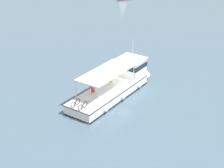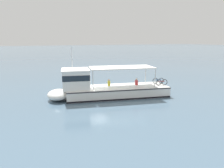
{
  "view_description": "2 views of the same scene",
  "coord_description": "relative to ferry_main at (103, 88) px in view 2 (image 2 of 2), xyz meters",
  "views": [
    {
      "loc": [
        12.12,
        -31.5,
        17.09
      ],
      "look_at": [
        -0.47,
        -1.72,
        1.4
      ],
      "focal_mm": 54.03,
      "sensor_mm": 36.0,
      "label": 1
    },
    {
      "loc": [
        -20.33,
        7.1,
        6.06
      ],
      "look_at": [
        -0.47,
        -1.72,
        1.4
      ],
      "focal_mm": 33.46,
      "sensor_mm": 36.0,
      "label": 2
    }
  ],
  "objects": [
    {
      "name": "ferry_main",
      "position": [
        0.0,
        0.0,
        0.0
      ],
      "size": [
        5.61,
        13.07,
        5.32
      ],
      "color": "white",
      "rests_on": "ground"
    },
    {
      "name": "ground_plane",
      "position": [
        0.26,
        0.72,
        -1.01
      ],
      "size": [
        400.0,
        400.0,
        0.0
      ],
      "primitive_type": "plane",
      "color": "slate"
    }
  ]
}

